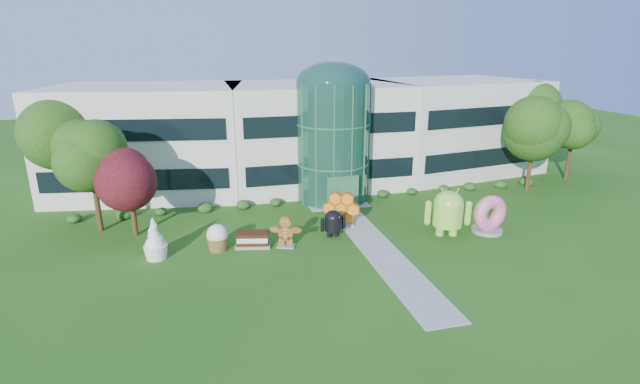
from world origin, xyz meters
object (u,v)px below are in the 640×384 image
object	(u,v)px
donut	(489,213)
gingerbread	(286,231)
android_green	(448,210)
android_black	(333,221)

from	to	relation	value
donut	gingerbread	xyz separation A→B (m)	(-14.26, 1.05, -0.32)
donut	gingerbread	bearing A→B (deg)	167.13
android_green	donut	bearing A→B (deg)	12.39
android_black	gingerbread	xyz separation A→B (m)	(-3.48, -0.92, -0.03)
android_black	donut	size ratio (longest dim) A/B	0.80
donut	gingerbread	world-z (taller)	donut
gingerbread	android_green	bearing A→B (deg)	16.51
android_black	gingerbread	size ratio (longest dim) A/B	0.95
android_black	gingerbread	bearing A→B (deg)	-172.02
android_green	gingerbread	distance (m)	11.24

